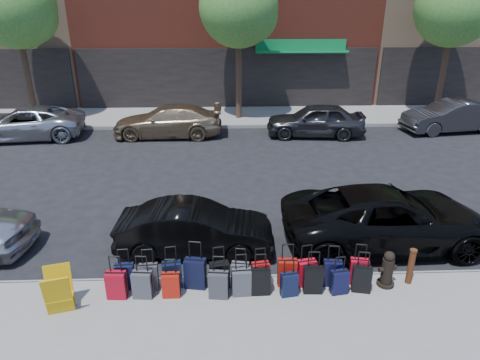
{
  "coord_description": "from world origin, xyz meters",
  "views": [
    {
      "loc": [
        -0.29,
        -12.44,
        5.87
      ],
      "look_at": [
        0.13,
        -1.5,
        1.23
      ],
      "focal_mm": 32.0,
      "sensor_mm": 36.0,
      "label": 1
    }
  ],
  "objects_px": {
    "tree_right": "(457,9)",
    "car_near_1": "(195,229)",
    "car_far_0": "(24,123)",
    "suitcase_front_5": "(240,274)",
    "bollard": "(411,266)",
    "car_far_3": "(451,116)",
    "display_rack": "(59,291)",
    "car_near_2": "(388,218)",
    "tree_left": "(18,10)",
    "tree_center": "(242,10)",
    "car_far_1": "(168,121)",
    "fire_hydrant": "(387,270)",
    "car_far_2": "(315,120)"
  },
  "relations": [
    {
      "from": "tree_right",
      "to": "car_near_1",
      "type": "relative_size",
      "value": 1.89
    },
    {
      "from": "car_near_1",
      "to": "car_far_0",
      "type": "distance_m",
      "value": 12.83
    },
    {
      "from": "tree_right",
      "to": "suitcase_front_5",
      "type": "distance_m",
      "value": 18.8
    },
    {
      "from": "tree_right",
      "to": "bollard",
      "type": "height_order",
      "value": "tree_right"
    },
    {
      "from": "bollard",
      "to": "car_near_1",
      "type": "xyz_separation_m",
      "value": [
        -4.73,
        1.69,
        0.05
      ]
    },
    {
      "from": "suitcase_front_5",
      "to": "car_far_3",
      "type": "relative_size",
      "value": 0.2
    },
    {
      "from": "display_rack",
      "to": "car_near_2",
      "type": "relative_size",
      "value": 0.17
    },
    {
      "from": "tree_left",
      "to": "tree_center",
      "type": "height_order",
      "value": "same"
    },
    {
      "from": "suitcase_front_5",
      "to": "car_near_2",
      "type": "height_order",
      "value": "car_near_2"
    },
    {
      "from": "bollard",
      "to": "car_far_3",
      "type": "bearing_deg",
      "value": 60.08
    },
    {
      "from": "car_far_1",
      "to": "car_far_0",
      "type": "bearing_deg",
      "value": -88.65
    },
    {
      "from": "fire_hydrant",
      "to": "bollard",
      "type": "bearing_deg",
      "value": -7.96
    },
    {
      "from": "suitcase_front_5",
      "to": "display_rack",
      "type": "bearing_deg",
      "value": -159.63
    },
    {
      "from": "tree_left",
      "to": "suitcase_front_5",
      "type": "distance_m",
      "value": 18.08
    },
    {
      "from": "fire_hydrant",
      "to": "bollard",
      "type": "relative_size",
      "value": 1.0
    },
    {
      "from": "display_rack",
      "to": "car_far_3",
      "type": "height_order",
      "value": "car_far_3"
    },
    {
      "from": "suitcase_front_5",
      "to": "fire_hydrant",
      "type": "relative_size",
      "value": 1.08
    },
    {
      "from": "suitcase_front_5",
      "to": "tree_right",
      "type": "bearing_deg",
      "value": 62.11
    },
    {
      "from": "tree_center",
      "to": "bollard",
      "type": "distance_m",
      "value": 15.44
    },
    {
      "from": "bollard",
      "to": "car_far_2",
      "type": "height_order",
      "value": "car_far_2"
    },
    {
      "from": "fire_hydrant",
      "to": "car_far_2",
      "type": "distance_m",
      "value": 11.46
    },
    {
      "from": "tree_left",
      "to": "suitcase_front_5",
      "type": "xyz_separation_m",
      "value": [
        9.86,
        -14.31,
        -4.98
      ]
    },
    {
      "from": "car_far_3",
      "to": "fire_hydrant",
      "type": "bearing_deg",
      "value": -39.42
    },
    {
      "from": "car_near_1",
      "to": "car_far_1",
      "type": "height_order",
      "value": "car_far_1"
    },
    {
      "from": "tree_left",
      "to": "suitcase_front_5",
      "type": "height_order",
      "value": "tree_left"
    },
    {
      "from": "car_near_2",
      "to": "car_far_1",
      "type": "relative_size",
      "value": 1.08
    },
    {
      "from": "tree_center",
      "to": "tree_right",
      "type": "xyz_separation_m",
      "value": [
        10.5,
        0.0,
        0.0
      ]
    },
    {
      "from": "bollard",
      "to": "car_far_2",
      "type": "relative_size",
      "value": 0.19
    },
    {
      "from": "tree_left",
      "to": "fire_hydrant",
      "type": "bearing_deg",
      "value": -47.9
    },
    {
      "from": "suitcase_front_5",
      "to": "bollard",
      "type": "distance_m",
      "value": 3.68
    },
    {
      "from": "tree_right",
      "to": "car_far_3",
      "type": "height_order",
      "value": "tree_right"
    },
    {
      "from": "fire_hydrant",
      "to": "car_far_3",
      "type": "bearing_deg",
      "value": 44.31
    },
    {
      "from": "tree_left",
      "to": "tree_right",
      "type": "height_order",
      "value": "same"
    },
    {
      "from": "car_near_2",
      "to": "car_far_3",
      "type": "xyz_separation_m",
      "value": [
        6.66,
        9.95,
        0.01
      ]
    },
    {
      "from": "car_far_1",
      "to": "suitcase_front_5",
      "type": "bearing_deg",
      "value": 14.33
    },
    {
      "from": "bollard",
      "to": "display_rack",
      "type": "distance_m",
      "value": 7.29
    },
    {
      "from": "suitcase_front_5",
      "to": "display_rack",
      "type": "relative_size",
      "value": 0.99
    },
    {
      "from": "bollard",
      "to": "display_rack",
      "type": "height_order",
      "value": "display_rack"
    },
    {
      "from": "suitcase_front_5",
      "to": "car_near_2",
      "type": "distance_m",
      "value": 4.27
    },
    {
      "from": "suitcase_front_5",
      "to": "tree_left",
      "type": "bearing_deg",
      "value": 134.59
    },
    {
      "from": "tree_center",
      "to": "car_far_2",
      "type": "height_order",
      "value": "tree_center"
    },
    {
      "from": "car_near_2",
      "to": "car_far_3",
      "type": "height_order",
      "value": "car_far_3"
    },
    {
      "from": "tree_right",
      "to": "car_far_3",
      "type": "relative_size",
      "value": 1.6
    },
    {
      "from": "fire_hydrant",
      "to": "car_near_2",
      "type": "xyz_separation_m",
      "value": [
        0.69,
        1.95,
        0.21
      ]
    },
    {
      "from": "tree_center",
      "to": "tree_right",
      "type": "height_order",
      "value": "same"
    },
    {
      "from": "tree_right",
      "to": "suitcase_front_5",
      "type": "bearing_deg",
      "value": -127.89
    },
    {
      "from": "tree_center",
      "to": "car_far_1",
      "type": "xyz_separation_m",
      "value": [
        -3.5,
        -2.73,
        -4.69
      ]
    },
    {
      "from": "suitcase_front_5",
      "to": "car_far_1",
      "type": "relative_size",
      "value": 0.18
    },
    {
      "from": "car_far_2",
      "to": "car_far_3",
      "type": "distance_m",
      "value": 6.61
    },
    {
      "from": "bollard",
      "to": "car_far_3",
      "type": "height_order",
      "value": "car_far_3"
    }
  ]
}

